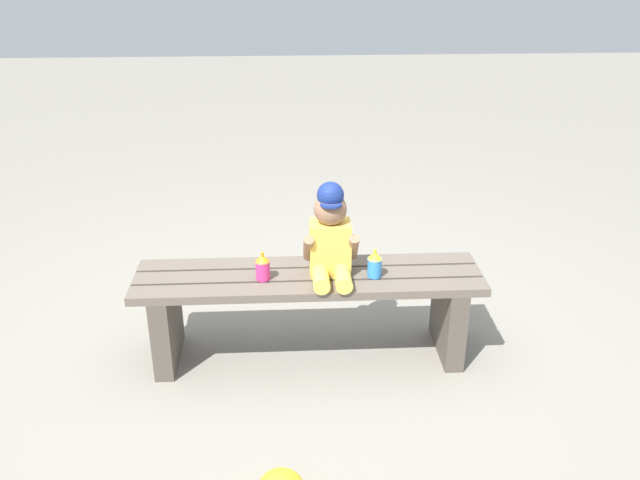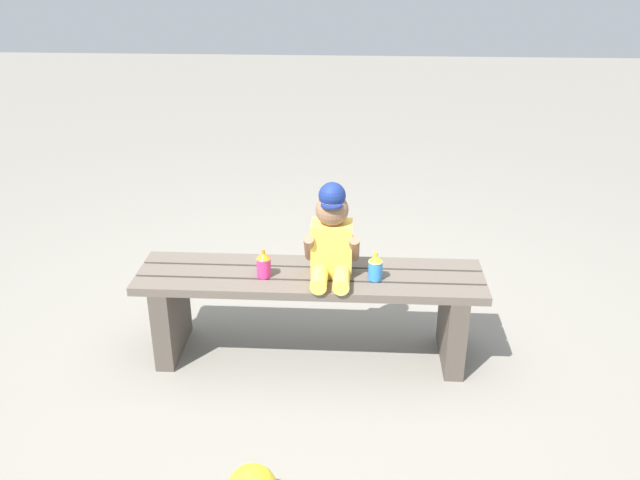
{
  "view_description": "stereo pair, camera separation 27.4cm",
  "coord_description": "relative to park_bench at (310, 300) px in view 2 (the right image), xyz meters",
  "views": [
    {
      "loc": [
        -0.09,
        -2.54,
        1.72
      ],
      "look_at": [
        0.05,
        -0.05,
        0.58
      ],
      "focal_mm": 37.94,
      "sensor_mm": 36.0,
      "label": 1
    },
    {
      "loc": [
        0.19,
        -2.54,
        1.72
      ],
      "look_at": [
        0.05,
        -0.05,
        0.58
      ],
      "focal_mm": 37.94,
      "sensor_mm": 36.0,
      "label": 2
    }
  ],
  "objects": [
    {
      "name": "sippy_cup_right",
      "position": [
        0.27,
        -0.04,
        0.19
      ],
      "size": [
        0.06,
        0.06,
        0.12
      ],
      "color": "#338CE5",
      "rests_on": "park_bench"
    },
    {
      "name": "child_figure",
      "position": [
        0.09,
        -0.01,
        0.31
      ],
      "size": [
        0.23,
        0.27,
        0.4
      ],
      "color": "#F2C64C",
      "rests_on": "park_bench"
    },
    {
      "name": "sippy_cup_left",
      "position": [
        -0.19,
        -0.04,
        0.19
      ],
      "size": [
        0.06,
        0.06,
        0.12
      ],
      "color": "#E5337F",
      "rests_on": "park_bench"
    },
    {
      "name": "park_bench",
      "position": [
        0.0,
        0.0,
        0.0
      ],
      "size": [
        1.47,
        0.35,
        0.4
      ],
      "color": "#60564C",
      "rests_on": "ground_plane"
    },
    {
      "name": "ground_plane",
      "position": [
        0.0,
        -0.0,
        -0.28
      ],
      "size": [
        16.0,
        16.0,
        0.0
      ],
      "primitive_type": "plane",
      "color": "gray"
    }
  ]
}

